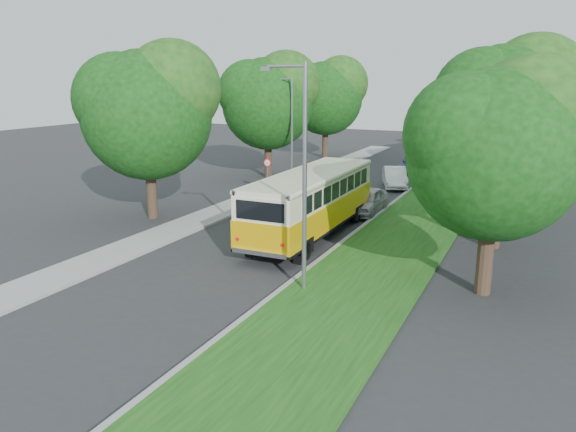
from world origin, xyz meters
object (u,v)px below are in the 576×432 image
at_px(car_blue, 418,166).
at_px(vintage_bus, 311,204).
at_px(car_silver, 366,201).
at_px(car_white, 395,177).
at_px(lamppost_near, 302,171).
at_px(lamppost_far, 291,127).
at_px(car_grey, 428,157).

bearing_deg(car_blue, vintage_bus, -70.95).
relative_size(vintage_bus, car_silver, 2.54).
height_order(car_silver, car_white, car_silver).
relative_size(lamppost_near, vintage_bus, 0.75).
height_order(lamppost_far, car_silver, lamppost_far).
relative_size(lamppost_near, car_silver, 1.90).
distance_m(lamppost_near, car_blue, 26.98).
bearing_deg(car_white, car_grey, 70.23).
relative_size(lamppost_near, lamppost_far, 1.07).
xyz_separation_m(lamppost_near, vintage_bus, (-2.46, 6.78, -2.78)).
distance_m(vintage_bus, car_silver, 5.83).
relative_size(car_white, car_grey, 0.81).
distance_m(lamppost_near, car_white, 21.14).
bearing_deg(car_blue, car_grey, 113.78).
height_order(lamppost_far, car_white, lamppost_far).
bearing_deg(car_white, car_silver, -105.85).
xyz_separation_m(car_white, car_grey, (0.09, 10.95, 0.02)).
bearing_deg(car_silver, car_grey, 91.06).
relative_size(car_blue, car_grey, 0.91).
xyz_separation_m(lamppost_far, car_blue, (7.28, 8.18, -3.43)).
xyz_separation_m(lamppost_near, lamppost_far, (-8.91, 18.50, -0.25)).
bearing_deg(car_blue, car_silver, -67.74).
xyz_separation_m(lamppost_near, car_silver, (-1.42, 12.44, -3.65)).
xyz_separation_m(vintage_bus, car_white, (0.54, 13.95, -0.89)).
relative_size(lamppost_far, car_blue, 1.58).
distance_m(car_silver, car_white, 8.30).
height_order(vintage_bus, car_blue, vintage_bus).
height_order(vintage_bus, car_silver, vintage_bus).
relative_size(vintage_bus, car_white, 2.53).
distance_m(car_white, car_grey, 10.95).
xyz_separation_m(lamppost_far, vintage_bus, (6.44, -11.72, -2.52)).
relative_size(lamppost_near, car_blue, 1.69).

